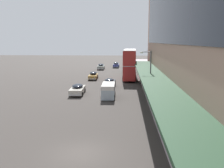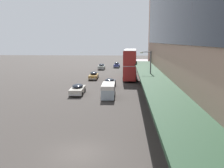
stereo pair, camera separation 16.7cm
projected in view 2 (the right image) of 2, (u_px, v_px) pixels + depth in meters
The scene contains 12 objects.
ground at pixel (79, 154), 17.47m from camera, with size 240.00×240.00×0.00m, color #3F3936.
transit_bus_kerbside_front at pixel (130, 63), 50.97m from camera, with size 2.93×10.40×6.08m.
transit_bus_kerbside_rear at pixel (130, 65), 61.96m from camera, with size 2.78×9.61×3.29m.
sedan_lead_near at pixel (94, 75), 51.55m from camera, with size 1.94×4.79×1.54m.
sedan_lead_mid at pixel (117, 65), 74.05m from camera, with size 1.82×4.89×1.60m.
sedan_trailing_near at pixel (78, 89), 36.86m from camera, with size 2.10×4.96×1.49m.
sedan_trailing_mid at pixel (102, 67), 69.21m from camera, with size 2.05×4.97×1.55m.
sedan_second_mid at pixel (110, 83), 42.17m from camera, with size 1.98×4.65×1.58m.
vw_van at pixel (108, 90), 34.56m from camera, with size 1.99×4.59×1.96m.
pedestrian_at_kerb at pixel (183, 129), 18.98m from camera, with size 0.48×0.45×1.86m.
street_lamp at pixel (149, 72), 32.23m from camera, with size 1.50×0.28×6.36m.
fire_hydrant at pixel (154, 101), 30.61m from camera, with size 0.20×0.40×0.70m.
Camera 2 is at (3.29, -16.21, 7.78)m, focal length 40.00 mm.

